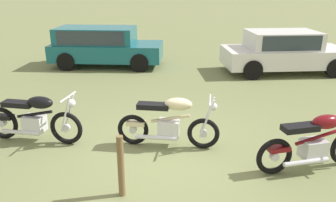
% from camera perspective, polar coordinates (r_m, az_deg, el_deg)
% --- Properties ---
extents(ground_plane, '(120.00, 120.00, 0.00)m').
position_cam_1_polar(ground_plane, '(6.52, -0.72, -8.51)').
color(ground_plane, olive).
extents(motorcycle_black, '(2.05, 0.64, 1.02)m').
position_cam_1_polar(motorcycle_black, '(7.25, -21.38, -2.75)').
color(motorcycle_black, black).
rests_on(motorcycle_black, ground).
extents(motorcycle_cream, '(1.98, 0.64, 1.02)m').
position_cam_1_polar(motorcycle_cream, '(6.54, 0.17, -3.62)').
color(motorcycle_cream, black).
rests_on(motorcycle_cream, ground).
extents(motorcycle_maroon, '(1.92, 1.01, 1.02)m').
position_cam_1_polar(motorcycle_maroon, '(6.27, 23.13, -6.41)').
color(motorcycle_maroon, black).
rests_on(motorcycle_maroon, ground).
extents(car_teal, '(4.15, 2.05, 1.43)m').
position_cam_1_polar(car_teal, '(13.12, -10.94, 9.33)').
color(car_teal, '#19606B').
rests_on(car_teal, ground).
extents(car_white, '(4.47, 2.66, 1.43)m').
position_cam_1_polar(car_white, '(12.58, 18.65, 8.09)').
color(car_white, silver).
rests_on(car_white, ground).
extents(fence_post_wooden, '(0.10, 0.10, 0.97)m').
position_cam_1_polar(fence_post_wooden, '(5.15, -7.82, -10.70)').
color(fence_post_wooden, brown).
rests_on(fence_post_wooden, ground).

